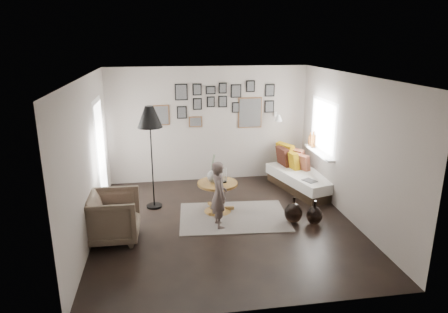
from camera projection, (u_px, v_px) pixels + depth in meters
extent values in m
plane|color=black|center=(226.00, 223.00, 7.14)|extent=(4.80, 4.80, 0.00)
plane|color=#A1978D|center=(209.00, 125.00, 9.04)|extent=(4.50, 0.00, 4.50)
plane|color=#A1978D|center=(260.00, 212.00, 4.50)|extent=(4.50, 0.00, 4.50)
plane|color=#A1978D|center=(88.00, 160.00, 6.43)|extent=(0.00, 4.80, 4.80)
plane|color=#A1978D|center=(350.00, 148.00, 7.11)|extent=(0.00, 4.80, 4.80)
plane|color=white|center=(226.00, 76.00, 6.40)|extent=(4.80, 4.80, 0.00)
plane|color=white|center=(101.00, 154.00, 7.64)|extent=(0.00, 2.14, 2.14)
plane|color=white|center=(101.00, 154.00, 7.64)|extent=(0.00, 1.88, 1.88)
plane|color=white|center=(101.00, 154.00, 7.64)|extent=(0.00, 1.93, 1.93)
plane|color=white|center=(323.00, 126.00, 8.20)|extent=(0.00, 1.30, 1.30)
plane|color=white|center=(323.00, 126.00, 8.20)|extent=(0.00, 1.14, 1.14)
cube|color=white|center=(319.00, 153.00, 8.35)|extent=(0.15, 1.32, 0.04)
cylinder|color=#8C4C14|center=(313.00, 141.00, 8.64)|extent=(0.10, 0.10, 0.28)
cylinder|color=#8C4C14|center=(310.00, 141.00, 8.81)|extent=(0.08, 0.08, 0.22)
cube|color=brown|center=(161.00, 115.00, 8.80)|extent=(0.35, 0.03, 0.45)
cube|color=black|center=(161.00, 115.00, 8.78)|extent=(0.30, 0.01, 0.40)
cube|color=black|center=(181.00, 92.00, 8.73)|extent=(0.28, 0.03, 0.36)
cube|color=black|center=(181.00, 92.00, 8.71)|extent=(0.23, 0.01, 0.31)
cube|color=black|center=(182.00, 112.00, 8.85)|extent=(0.22, 0.03, 0.28)
cube|color=black|center=(182.00, 113.00, 8.84)|extent=(0.17, 0.01, 0.23)
cube|color=black|center=(197.00, 89.00, 8.76)|extent=(0.20, 0.03, 0.26)
cube|color=black|center=(197.00, 90.00, 8.75)|extent=(0.15, 0.01, 0.21)
cube|color=black|center=(197.00, 104.00, 8.86)|extent=(0.20, 0.03, 0.26)
cube|color=black|center=(197.00, 104.00, 8.84)|extent=(0.15, 0.01, 0.21)
cube|color=black|center=(211.00, 90.00, 8.82)|extent=(0.22, 0.03, 0.18)
cube|color=black|center=(211.00, 90.00, 8.80)|extent=(0.17, 0.01, 0.13)
cube|color=black|center=(211.00, 102.00, 8.89)|extent=(0.18, 0.03, 0.24)
cube|color=black|center=(211.00, 102.00, 8.87)|extent=(0.13, 0.01, 0.19)
cube|color=black|center=(223.00, 88.00, 8.84)|extent=(0.18, 0.03, 0.24)
cube|color=black|center=(223.00, 88.00, 8.83)|extent=(0.13, 0.01, 0.19)
cube|color=black|center=(223.00, 102.00, 8.93)|extent=(0.20, 0.03, 0.26)
cube|color=black|center=(223.00, 102.00, 8.91)|extent=(0.15, 0.01, 0.21)
cube|color=black|center=(236.00, 91.00, 8.91)|extent=(0.24, 0.03, 0.30)
cube|color=black|center=(236.00, 91.00, 8.89)|extent=(0.19, 0.01, 0.25)
cube|color=black|center=(236.00, 107.00, 9.02)|extent=(0.18, 0.03, 0.24)
cube|color=black|center=(236.00, 108.00, 9.00)|extent=(0.13, 0.01, 0.19)
cube|color=brown|center=(250.00, 113.00, 9.10)|extent=(0.55, 0.03, 0.70)
cube|color=black|center=(250.00, 113.00, 9.08)|extent=(0.50, 0.01, 0.65)
cube|color=black|center=(250.00, 86.00, 8.93)|extent=(0.20, 0.03, 0.26)
cube|color=black|center=(251.00, 86.00, 8.91)|extent=(0.15, 0.01, 0.21)
cube|color=black|center=(270.00, 90.00, 9.03)|extent=(0.22, 0.03, 0.28)
cube|color=black|center=(270.00, 90.00, 9.01)|extent=(0.17, 0.01, 0.23)
cube|color=black|center=(269.00, 107.00, 9.13)|extent=(0.22, 0.03, 0.28)
cube|color=black|center=(269.00, 107.00, 9.12)|extent=(0.17, 0.01, 0.23)
cube|color=brown|center=(196.00, 122.00, 8.96)|extent=(0.30, 0.03, 0.24)
cube|color=black|center=(196.00, 122.00, 8.95)|extent=(0.25, 0.01, 0.19)
cube|color=white|center=(275.00, 114.00, 9.19)|extent=(0.06, 0.04, 0.10)
cylinder|color=white|center=(277.00, 114.00, 9.07)|extent=(0.02, 0.24, 0.02)
cone|color=white|center=(279.00, 118.00, 8.97)|extent=(0.18, 0.18, 0.14)
cube|color=#B2A89D|center=(234.00, 217.00, 7.39)|extent=(2.07, 1.53, 0.01)
cone|color=brown|center=(218.00, 209.00, 7.61)|extent=(0.56, 0.56, 0.11)
cylinder|color=brown|center=(218.00, 197.00, 7.54)|extent=(0.12, 0.12, 0.43)
cylinder|color=brown|center=(217.00, 183.00, 7.47)|extent=(0.76, 0.76, 0.04)
ellipsoid|color=black|center=(213.00, 176.00, 7.43)|extent=(0.22, 0.22, 0.24)
cylinder|color=black|center=(213.00, 169.00, 7.39)|extent=(0.06, 0.06, 0.04)
cylinder|color=black|center=(223.00, 181.00, 7.47)|extent=(0.13, 0.13, 0.02)
cube|color=black|center=(302.00, 186.00, 8.69)|extent=(1.16, 1.85, 0.20)
cube|color=white|center=(302.00, 177.00, 8.63)|extent=(1.23, 1.92, 0.22)
cube|color=#A37309|center=(293.00, 153.00, 9.21)|extent=(0.39, 0.55, 0.50)
cube|color=#351711|center=(289.00, 156.00, 9.11)|extent=(0.27, 0.48, 0.45)
cube|color=maroon|center=(301.00, 157.00, 9.01)|extent=(0.40, 0.47, 0.43)
cube|color=#A37309|center=(295.00, 160.00, 8.87)|extent=(0.27, 0.45, 0.41)
cube|color=maroon|center=(304.00, 162.00, 8.74)|extent=(0.34, 0.42, 0.38)
cube|color=black|center=(310.00, 181.00, 8.07)|extent=(0.30, 0.33, 0.01)
imported|color=brown|center=(112.00, 217.00, 6.47)|extent=(0.89, 0.87, 0.80)
cube|color=white|center=(114.00, 211.00, 6.50)|extent=(0.38, 0.39, 0.16)
cylinder|color=black|center=(154.00, 206.00, 7.84)|extent=(0.31, 0.31, 0.03)
cylinder|color=black|center=(152.00, 164.00, 7.60)|extent=(0.03, 0.03, 1.77)
cone|color=black|center=(150.00, 117.00, 7.34)|extent=(0.46, 0.46, 0.40)
cube|color=black|center=(107.00, 232.00, 6.42)|extent=(0.24, 0.17, 0.31)
cube|color=white|center=(109.00, 232.00, 6.41)|extent=(0.23, 0.11, 0.31)
ellipsoid|color=black|center=(293.00, 213.00, 7.13)|extent=(0.32, 0.32, 0.37)
cylinder|color=black|center=(294.00, 200.00, 7.06)|extent=(0.05, 0.05, 0.11)
ellipsoid|color=black|center=(314.00, 215.00, 7.07)|extent=(0.29, 0.29, 0.33)
cylinder|color=black|center=(315.00, 204.00, 7.01)|extent=(0.05, 0.05, 0.11)
imported|color=brown|center=(219.00, 195.00, 6.87)|extent=(0.34, 0.47, 1.19)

